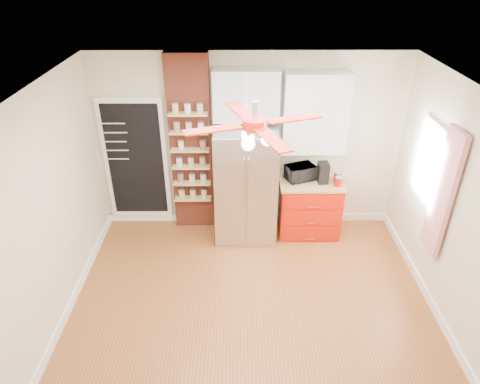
{
  "coord_description": "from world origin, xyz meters",
  "views": [
    {
      "loc": [
        -0.16,
        -3.85,
        3.9
      ],
      "look_at": [
        -0.14,
        0.9,
        1.16
      ],
      "focal_mm": 32.0,
      "sensor_mm": 36.0,
      "label": 1
    }
  ],
  "objects_px": {
    "red_cabinet": "(309,206)",
    "pantry_jar_oats": "(181,145)",
    "toaster_oven": "(300,173)",
    "canister_left": "(339,182)",
    "ceiling_fan": "(255,124)",
    "coffee_maker": "(323,173)",
    "fridge": "(246,184)"
  },
  "relations": [
    {
      "from": "red_cabinet",
      "to": "pantry_jar_oats",
      "type": "xyz_separation_m",
      "value": [
        -1.9,
        0.11,
        0.98
      ]
    },
    {
      "from": "toaster_oven",
      "to": "canister_left",
      "type": "xyz_separation_m",
      "value": [
        0.53,
        -0.2,
        -0.05
      ]
    },
    {
      "from": "ceiling_fan",
      "to": "coffee_maker",
      "type": "xyz_separation_m",
      "value": [
        1.07,
        1.64,
        -1.37
      ]
    },
    {
      "from": "coffee_maker",
      "to": "pantry_jar_oats",
      "type": "bearing_deg",
      "value": 172.14
    },
    {
      "from": "coffee_maker",
      "to": "pantry_jar_oats",
      "type": "xyz_separation_m",
      "value": [
        -2.05,
        0.14,
        0.38
      ]
    },
    {
      "from": "fridge",
      "to": "pantry_jar_oats",
      "type": "bearing_deg",
      "value": 170.49
    },
    {
      "from": "toaster_oven",
      "to": "pantry_jar_oats",
      "type": "bearing_deg",
      "value": 155.48
    },
    {
      "from": "canister_left",
      "to": "pantry_jar_oats",
      "type": "distance_m",
      "value": 2.32
    },
    {
      "from": "ceiling_fan",
      "to": "coffee_maker",
      "type": "distance_m",
      "value": 2.39
    },
    {
      "from": "ceiling_fan",
      "to": "coffee_maker",
      "type": "relative_size",
      "value": 4.58
    },
    {
      "from": "ceiling_fan",
      "to": "toaster_oven",
      "type": "bearing_deg",
      "value": 66.41
    },
    {
      "from": "toaster_oven",
      "to": "coffee_maker",
      "type": "relative_size",
      "value": 1.34
    },
    {
      "from": "red_cabinet",
      "to": "canister_left",
      "type": "height_order",
      "value": "canister_left"
    },
    {
      "from": "red_cabinet",
      "to": "canister_left",
      "type": "bearing_deg",
      "value": -23.9
    },
    {
      "from": "ceiling_fan",
      "to": "canister_left",
      "type": "bearing_deg",
      "value": 49.83
    },
    {
      "from": "red_cabinet",
      "to": "canister_left",
      "type": "xyz_separation_m",
      "value": [
        0.36,
        -0.16,
        0.51
      ]
    },
    {
      "from": "toaster_oven",
      "to": "pantry_jar_oats",
      "type": "xyz_separation_m",
      "value": [
        -1.73,
        0.06,
        0.42
      ]
    },
    {
      "from": "toaster_oven",
      "to": "coffee_maker",
      "type": "distance_m",
      "value": 0.33
    },
    {
      "from": "toaster_oven",
      "to": "pantry_jar_oats",
      "type": "height_order",
      "value": "pantry_jar_oats"
    },
    {
      "from": "toaster_oven",
      "to": "canister_left",
      "type": "relative_size",
      "value": 3.12
    },
    {
      "from": "ceiling_fan",
      "to": "red_cabinet",
      "type": "bearing_deg",
      "value": 61.29
    },
    {
      "from": "fridge",
      "to": "coffee_maker",
      "type": "xyz_separation_m",
      "value": [
        1.12,
        0.01,
        0.18
      ]
    },
    {
      "from": "coffee_maker",
      "to": "ceiling_fan",
      "type": "bearing_deg",
      "value": -127.01
    },
    {
      "from": "ceiling_fan",
      "to": "toaster_oven",
      "type": "xyz_separation_m",
      "value": [
        0.75,
        1.72,
        -1.41
      ]
    },
    {
      "from": "coffee_maker",
      "to": "pantry_jar_oats",
      "type": "distance_m",
      "value": 2.09
    },
    {
      "from": "canister_left",
      "to": "pantry_jar_oats",
      "type": "height_order",
      "value": "pantry_jar_oats"
    },
    {
      "from": "toaster_oven",
      "to": "coffee_maker",
      "type": "xyz_separation_m",
      "value": [
        0.32,
        -0.08,
        0.04
      ]
    },
    {
      "from": "coffee_maker",
      "to": "canister_left",
      "type": "height_order",
      "value": "coffee_maker"
    },
    {
      "from": "fridge",
      "to": "pantry_jar_oats",
      "type": "height_order",
      "value": "fridge"
    },
    {
      "from": "fridge",
      "to": "pantry_jar_oats",
      "type": "xyz_separation_m",
      "value": [
        -0.93,
        0.16,
        0.56
      ]
    },
    {
      "from": "toaster_oven",
      "to": "fridge",
      "type": "bearing_deg",
      "value": 164.11
    },
    {
      "from": "red_cabinet",
      "to": "ceiling_fan",
      "type": "height_order",
      "value": "ceiling_fan"
    }
  ]
}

